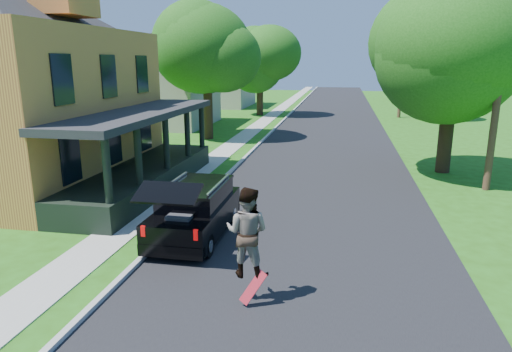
% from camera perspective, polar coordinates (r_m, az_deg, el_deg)
% --- Properties ---
extents(ground, '(140.00, 140.00, 0.00)m').
position_cam_1_polar(ground, '(11.59, 5.62, -11.30)').
color(ground, '#275711').
rests_on(ground, ground).
extents(street, '(8.00, 120.00, 0.02)m').
position_cam_1_polar(street, '(30.85, 9.00, 4.76)').
color(street, black).
rests_on(street, ground).
extents(curb, '(0.15, 120.00, 0.12)m').
position_cam_1_polar(curb, '(31.22, 1.53, 5.04)').
color(curb, '#A9AAA4').
rests_on(curb, ground).
extents(sidewalk, '(1.30, 120.00, 0.03)m').
position_cam_1_polar(sidewalk, '(31.50, -1.26, 5.12)').
color(sidewalk, '#9D9D95').
rests_on(sidewalk, ground).
extents(front_walk, '(6.50, 1.20, 0.03)m').
position_cam_1_polar(front_walk, '(20.04, -20.79, -1.12)').
color(front_walk, '#9D9D95').
rests_on(front_walk, ground).
extents(neighbor_house_mid, '(12.78, 12.78, 8.30)m').
position_cam_1_polar(neighbor_house_mid, '(37.31, -12.24, 12.70)').
color(neighbor_house_mid, '#9C988A').
rests_on(neighbor_house_mid, ground).
extents(neighbor_house_far, '(12.78, 12.78, 8.30)m').
position_cam_1_polar(neighbor_house_far, '(52.44, -5.35, 13.30)').
color(neighbor_house_far, '#9C988A').
rests_on(neighbor_house_far, ground).
extents(black_suv, '(1.72, 4.44, 2.07)m').
position_cam_1_polar(black_suv, '(13.28, -7.62, -4.32)').
color(black_suv, black).
rests_on(black_suv, ground).
extents(skateboarder, '(1.04, 0.87, 1.94)m').
position_cam_1_polar(skateboarder, '(9.57, -1.12, -7.02)').
color(skateboarder, black).
rests_on(skateboarder, ground).
extents(skateboard, '(0.58, 0.28, 0.74)m').
position_cam_1_polar(skateboard, '(9.71, -0.35, -13.88)').
color(skateboard, '#B10F1C').
rests_on(skateboard, ground).
extents(tree_left_mid, '(7.43, 7.60, 9.06)m').
position_cam_1_polar(tree_left_mid, '(29.88, -6.21, 15.79)').
color(tree_left_mid, black).
rests_on(tree_left_mid, ground).
extents(tree_left_far, '(6.29, 5.98, 8.70)m').
position_cam_1_polar(tree_left_far, '(43.18, 0.44, 15.18)').
color(tree_left_far, black).
rests_on(tree_left_far, ground).
extents(tree_right_near, '(6.75, 6.46, 9.49)m').
position_cam_1_polar(tree_right_near, '(22.24, 23.63, 16.28)').
color(tree_right_near, black).
rests_on(tree_right_near, ground).
extents(tree_right_mid, '(6.25, 6.44, 8.01)m').
position_cam_1_polar(tree_right_mid, '(41.89, 20.69, 13.71)').
color(tree_right_mid, black).
rests_on(tree_right_mid, ground).
extents(tree_right_far, '(6.48, 6.53, 8.51)m').
position_cam_1_polar(tree_right_far, '(61.45, 19.40, 13.82)').
color(tree_right_far, black).
rests_on(tree_right_far, ground).
extents(utility_pole_near, '(1.71, 0.43, 9.75)m').
position_cam_1_polar(utility_pole_near, '(19.71, 28.43, 12.70)').
color(utility_pole_near, '#42291E').
rests_on(utility_pole_near, ground).
extents(utility_pole_far, '(1.74, 0.69, 10.04)m').
position_cam_1_polar(utility_pole_far, '(43.15, 17.91, 13.82)').
color(utility_pole_far, '#42291E').
rests_on(utility_pole_far, ground).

